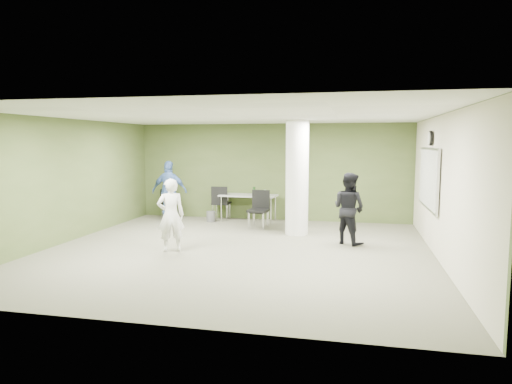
% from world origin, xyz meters
% --- Properties ---
extents(floor, '(8.00, 8.00, 0.00)m').
position_xyz_m(floor, '(0.00, 0.00, 0.00)').
color(floor, '#575745').
rests_on(floor, ground).
extents(ceiling, '(8.00, 8.00, 0.00)m').
position_xyz_m(ceiling, '(0.00, 0.00, 2.80)').
color(ceiling, white).
rests_on(ceiling, wall_back).
extents(wall_back, '(8.00, 2.80, 0.02)m').
position_xyz_m(wall_back, '(0.00, 4.00, 1.40)').
color(wall_back, '#415227').
rests_on(wall_back, floor).
extents(wall_left, '(0.02, 8.00, 2.80)m').
position_xyz_m(wall_left, '(-4.00, 0.00, 1.40)').
color(wall_left, '#415227').
rests_on(wall_left, floor).
extents(wall_right_cream, '(0.02, 8.00, 2.80)m').
position_xyz_m(wall_right_cream, '(4.00, 0.00, 1.40)').
color(wall_right_cream, beige).
rests_on(wall_right_cream, floor).
extents(column, '(0.56, 0.56, 2.80)m').
position_xyz_m(column, '(1.00, 2.00, 1.40)').
color(column, silver).
rests_on(column, floor).
extents(whiteboard, '(0.05, 2.30, 1.30)m').
position_xyz_m(whiteboard, '(3.92, 1.20, 1.50)').
color(whiteboard, silver).
rests_on(whiteboard, wall_right_cream).
extents(wall_clock, '(0.06, 0.32, 0.32)m').
position_xyz_m(wall_clock, '(3.92, 1.20, 2.35)').
color(wall_clock, black).
rests_on(wall_clock, wall_right_cream).
extents(folding_table, '(1.65, 0.79, 1.02)m').
position_xyz_m(folding_table, '(-0.58, 3.54, 0.72)').
color(folding_table, '#9A9A94').
rests_on(folding_table, floor).
extents(wastebasket, '(0.26, 0.26, 0.30)m').
position_xyz_m(wastebasket, '(-1.62, 3.24, 0.15)').
color(wastebasket, '#4C4C4C').
rests_on(wastebasket, floor).
extents(chair_back_left, '(0.48, 0.48, 0.88)m').
position_xyz_m(chair_back_left, '(-3.04, 3.57, 0.51)').
color(chair_back_left, black).
rests_on(chair_back_left, floor).
extents(chair_back_right, '(0.51, 0.51, 0.99)m').
position_xyz_m(chair_back_right, '(-1.43, 3.56, 0.58)').
color(chair_back_right, black).
rests_on(chair_back_right, floor).
extents(chair_table_left, '(0.55, 0.55, 1.01)m').
position_xyz_m(chair_table_left, '(-0.06, 2.54, 0.59)').
color(chair_table_left, black).
rests_on(chair_table_left, floor).
extents(chair_table_right, '(0.50, 0.50, 0.89)m').
position_xyz_m(chair_table_right, '(-0.09, 2.70, 0.52)').
color(chair_table_right, black).
rests_on(chair_table_right, floor).
extents(woman_white, '(0.66, 0.58, 1.52)m').
position_xyz_m(woman_white, '(-1.32, -0.35, 0.76)').
color(woman_white, white).
rests_on(woman_white, floor).
extents(man_black, '(0.98, 0.94, 1.60)m').
position_xyz_m(man_black, '(2.27, 1.19, 0.80)').
color(man_black, black).
rests_on(man_black, floor).
extents(man_blue, '(1.04, 0.48, 1.74)m').
position_xyz_m(man_blue, '(-2.79, 3.04, 0.87)').
color(man_blue, '#40609F').
rests_on(man_blue, floor).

